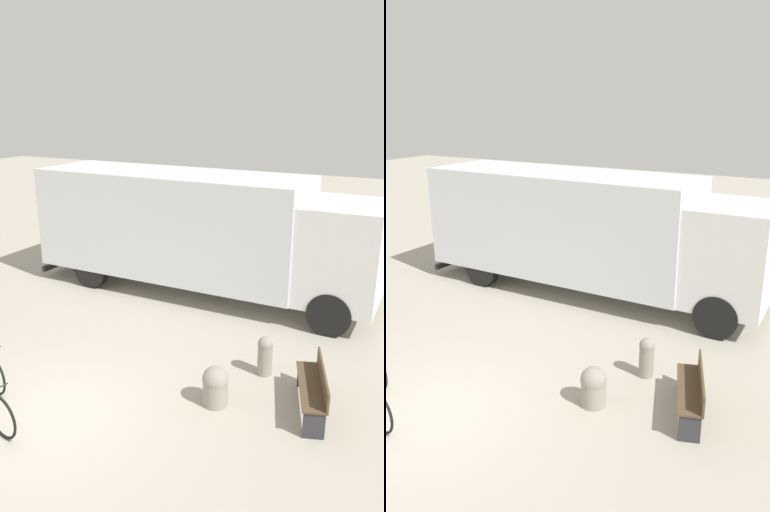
# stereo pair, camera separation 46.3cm
# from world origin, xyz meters

# --- Properties ---
(ground_plane) EXTENTS (60.00, 60.00, 0.00)m
(ground_plane) POSITION_xyz_m (0.00, 0.00, 0.00)
(ground_plane) COLOR #A8A091
(delivery_truck) EXTENTS (9.35, 2.51, 3.24)m
(delivery_truck) POSITION_xyz_m (-0.25, 6.27, 1.81)
(delivery_truck) COLOR silver
(delivery_truck) RESTS_ON ground
(park_bench) EXTENTS (0.87, 1.62, 0.82)m
(park_bench) POSITION_xyz_m (3.95, 2.13, 0.47)
(park_bench) COLOR brown
(park_bench) RESTS_ON ground
(bollard_near_bench) EXTENTS (0.46, 0.46, 0.72)m
(bollard_near_bench) POSITION_xyz_m (2.37, 1.57, 0.37)
(bollard_near_bench) COLOR gray
(bollard_near_bench) RESTS_ON ground
(bollard_far_bench) EXTENTS (0.30, 0.30, 0.79)m
(bollard_far_bench) POSITION_xyz_m (2.82, 2.91, 0.43)
(bollard_far_bench) COLOR gray
(bollard_far_bench) RESTS_ON ground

